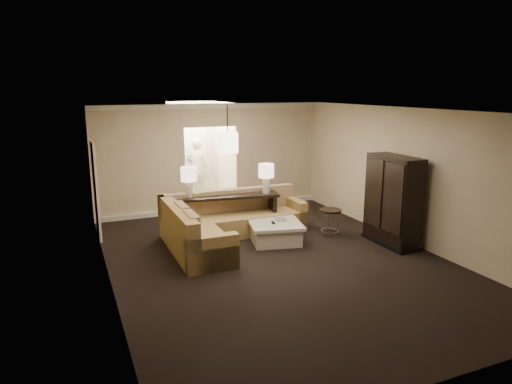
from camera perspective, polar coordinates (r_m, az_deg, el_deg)
name	(u,v)px	position (r m, az deg, el deg)	size (l,w,h in m)	color
ground	(277,261)	(8.72, 2.65, -8.55)	(8.00, 8.00, 0.00)	black
wall_back	(211,158)	(11.98, -5.61, 4.27)	(6.00, 0.04, 2.80)	#BCB28E
wall_front	(446,265)	(5.17, 22.63, -8.43)	(6.00, 0.04, 2.80)	#BCB28E
wall_left	(106,204)	(7.54, -18.26, -1.49)	(0.04, 8.00, 2.80)	#BCB28E
wall_right	(408,176)	(9.97, 18.49, 1.90)	(0.04, 8.00, 2.80)	#BCB28E
ceiling	(279,110)	(8.13, 2.86, 10.15)	(6.00, 8.00, 0.02)	white
crown_molding	(211,106)	(11.81, -5.68, 10.63)	(6.00, 0.10, 0.12)	silver
baseboard	(213,208)	(12.21, -5.40, -1.99)	(6.00, 0.10, 0.12)	silver
side_door	(96,190)	(10.34, -19.37, 0.23)	(0.05, 0.90, 2.10)	white
foyer	(197,155)	(13.27, -7.36, 4.63)	(1.44, 2.02, 2.80)	silver
sectional_sofa	(224,223)	(9.73, -4.06, -3.90)	(3.19, 2.55, 0.96)	brown
coffee_table	(275,232)	(9.67, 2.39, -4.98)	(1.28, 1.28, 0.45)	silver
console_table	(229,210)	(10.23, -3.43, -2.27)	(2.29, 0.86, 0.87)	black
armoire	(393,203)	(9.77, 16.70, -1.28)	(0.55, 1.29, 1.85)	black
drink_table	(330,217)	(10.13, 9.28, -3.09)	(0.48, 0.48, 0.60)	black
table_lamp_left	(189,177)	(9.93, -8.40, 1.85)	(0.35, 0.35, 0.66)	silver
table_lamp_right	(266,174)	(10.24, 1.28, 2.31)	(0.35, 0.35, 0.66)	silver
pendant_light	(228,142)	(10.68, -3.56, 6.24)	(0.38, 0.38, 1.09)	black
person	(197,165)	(13.58, -7.41, 3.43)	(0.71, 0.47, 1.95)	beige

